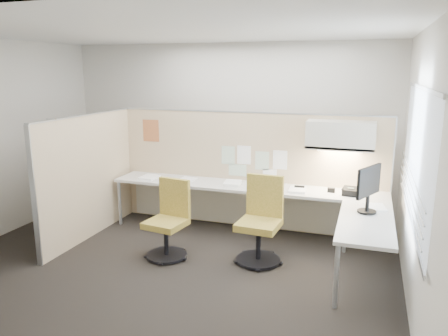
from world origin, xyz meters
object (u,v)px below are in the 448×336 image
(chair_left, at_px, (169,222))
(chair_right, at_px, (261,223))
(monitor, at_px, (369,186))
(phone, at_px, (350,191))
(desk, at_px, (264,199))

(chair_left, height_order, chair_right, chair_right)
(chair_left, height_order, monitor, monitor)
(chair_left, bearing_deg, phone, 34.15)
(phone, bearing_deg, desk, -168.33)
(desk, bearing_deg, chair_right, -80.31)
(chair_left, distance_m, chair_right, 1.18)
(chair_left, distance_m, monitor, 2.50)
(monitor, bearing_deg, desk, 91.85)
(chair_left, bearing_deg, desk, 50.85)
(chair_right, xyz_separation_m, monitor, (1.25, 0.10, 0.55))
(monitor, bearing_deg, chair_right, 120.04)
(desk, xyz_separation_m, chair_left, (-1.03, -0.94, -0.14))
(chair_right, bearing_deg, desk, 103.63)
(chair_right, distance_m, phone, 1.33)
(desk, relative_size, chair_right, 3.76)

